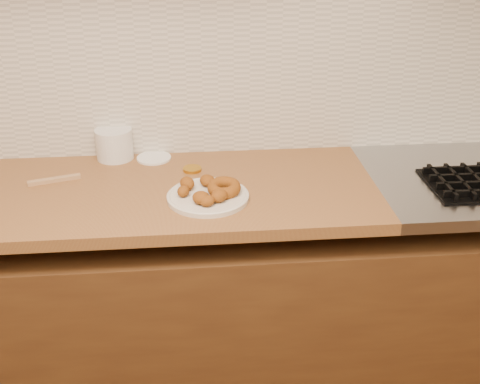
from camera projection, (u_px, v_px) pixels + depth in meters
name	position (u px, v px, depth m)	size (l,w,h in m)	color
wall_back	(217.00, 28.00, 2.07)	(4.00, 0.02, 2.70)	#B7A890
base_cabinet	(226.00, 309.00, 2.22)	(3.60, 0.60, 0.77)	#543318
butcher_block	(25.00, 198.00, 1.95)	(2.30, 0.62, 0.04)	brown
backsplash	(218.00, 72.00, 2.12)	(3.60, 0.02, 0.60)	beige
donut_plate	(208.00, 197.00, 1.90)	(0.26, 0.26, 0.01)	beige
ring_donut	(224.00, 188.00, 1.90)	(0.11, 0.11, 0.04)	brown
fried_dough_chunks	(202.00, 191.00, 1.88)	(0.17, 0.21, 0.04)	brown
plastic_tub	(114.00, 144.00, 2.17)	(0.13, 0.13, 0.11)	silver
tub_lid	(154.00, 158.00, 2.18)	(0.12, 0.12, 0.01)	white
brass_jar_lid	(192.00, 169.00, 2.09)	(0.06, 0.06, 0.01)	#BE8921
wooden_utensil	(54.00, 180.00, 2.01)	(0.17, 0.02, 0.01)	#A67D53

